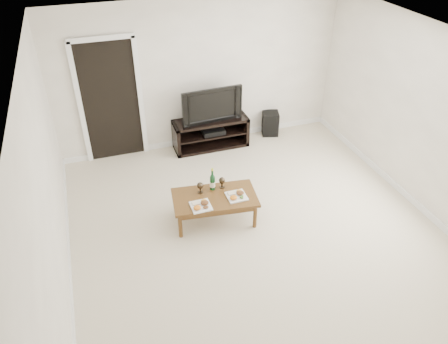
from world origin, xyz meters
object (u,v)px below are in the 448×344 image
television (210,104)px  coffee_table (215,208)px  subwoofer (270,123)px  media_console (211,133)px

television → coffee_table: television is taller
television → subwoofer: bearing=1.5°
subwoofer → television: bearing=-158.9°
television → coffee_table: bearing=-108.9°
subwoofer → media_console: bearing=-158.9°
subwoofer → coffee_table: (-1.78, -2.11, -0.01)m
media_console → coffee_table: media_console is taller
television → coffee_table: 2.18m
television → subwoofer: (1.22, 0.10, -0.64)m
television → media_console: bearing=176.8°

